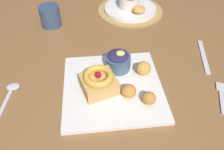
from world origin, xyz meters
TOP-DOWN VIEW (x-y plane):
  - ground_plane at (0.00, 0.00)m, footprint 8.00×8.00m
  - dining_table at (0.00, 0.00)m, footprint 1.55×1.06m
  - woven_placemat at (0.16, 0.31)m, footprint 0.31×0.31m
  - front_plate at (0.02, -0.18)m, footprint 0.31×0.31m
  - cake_slice at (-0.02, -0.19)m, footprint 0.12×0.12m
  - berry_ramekin at (0.05, -0.10)m, footprint 0.08×0.08m
  - fritter_front at (0.06, -0.22)m, footprint 0.04×0.05m
  - fritter_middle at (0.12, -0.26)m, footprint 0.04×0.04m
  - fritter_back at (0.13, -0.14)m, footprint 0.05×0.05m
  - back_plate at (0.16, 0.31)m, footprint 0.25×0.25m
  - back_ramekin at (0.15, 0.32)m, footprint 0.10×0.10m
  - back_pastry at (0.19, 0.26)m, footprint 0.06×0.06m
  - fork at (0.35, -0.25)m, footprint 0.06×0.12m
  - spoon at (-0.30, -0.17)m, footprint 0.04×0.13m
  - knife at (0.37, -0.06)m, footprint 0.06×0.19m
  - coffee_mug at (-0.20, 0.22)m, footprint 0.09×0.09m

SIDE VIEW (x-z plane):
  - ground_plane at x=0.00m, z-range 0.00..0.00m
  - dining_table at x=0.00m, z-range 0.29..1.02m
  - knife at x=0.37m, z-range 0.73..0.73m
  - woven_placemat at x=0.16m, z-range 0.73..0.73m
  - fork at x=0.35m, z-range 0.73..0.73m
  - spoon at x=-0.30m, z-range 0.73..0.73m
  - front_plate at x=0.02m, z-range 0.73..0.74m
  - back_plate at x=0.16m, z-range 0.73..0.75m
  - fritter_front at x=0.06m, z-range 0.74..0.78m
  - fritter_middle at x=0.12m, z-range 0.74..0.78m
  - back_pastry at x=0.19m, z-range 0.75..0.78m
  - fritter_back at x=0.13m, z-range 0.74..0.79m
  - coffee_mug at x=-0.20m, z-range 0.73..0.82m
  - berry_ramekin at x=0.05m, z-range 0.74..0.81m
  - cake_slice at x=-0.02m, z-range 0.74..0.81m
  - back_ramekin at x=0.15m, z-range 0.74..0.82m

